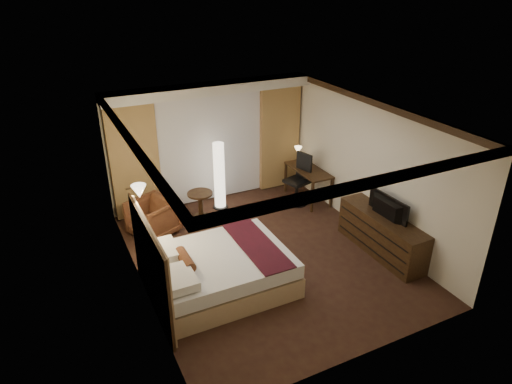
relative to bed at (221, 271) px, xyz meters
name	(u,v)px	position (x,y,z in m)	size (l,w,h in m)	color
floor	(265,256)	(1.09, 0.49, -0.32)	(4.50, 5.50, 0.01)	#331A13
ceiling	(267,115)	(1.09, 0.49, 2.38)	(4.50, 5.50, 0.01)	white
back_wall	(209,142)	(1.09, 3.24, 1.03)	(4.50, 0.02, 2.70)	silver
left_wall	(136,219)	(-1.16, 0.49, 1.03)	(0.02, 5.50, 2.70)	silver
right_wall	(370,168)	(3.34, 0.49, 1.03)	(0.02, 5.50, 2.70)	silver
crown_molding	(267,119)	(1.09, 0.49, 2.32)	(4.50, 5.50, 0.12)	black
soffit	(211,89)	(1.09, 2.99, 2.28)	(4.50, 0.50, 0.20)	white
curtain_sheer	(211,148)	(1.09, 3.16, 0.93)	(2.48, 0.04, 2.45)	silver
curtain_left_drape	(135,161)	(-0.61, 3.10, 0.93)	(1.00, 0.14, 2.45)	tan
curtain_right_drape	(279,137)	(2.79, 3.10, 0.93)	(1.00, 0.14, 2.45)	tan
wall_sconce	(139,191)	(-1.00, 0.86, 1.30)	(0.24, 0.24, 0.24)	white
bed	(221,271)	(0.00, 0.00, 0.00)	(2.21, 1.72, 0.65)	white
headboard	(152,267)	(-1.11, 0.00, 0.43)	(0.12, 2.02, 1.50)	tan
armchair	(153,216)	(-0.56, 2.18, 0.09)	(0.80, 0.75, 0.82)	#552319
side_table	(201,205)	(0.52, 2.41, -0.03)	(0.54, 0.54, 0.59)	black
floor_lamp	(219,176)	(1.07, 2.66, 0.44)	(0.32, 0.32, 1.54)	white
desk	(308,184)	(3.04, 2.16, 0.05)	(0.55, 1.27, 0.75)	black
desk_lamp	(298,155)	(3.04, 2.65, 0.60)	(0.18, 0.18, 0.34)	#FFD899
office_chair	(297,179)	(2.71, 2.11, 0.26)	(0.56, 0.56, 1.16)	black
dresser	(382,234)	(3.09, -0.33, 0.06)	(0.50, 1.96, 0.76)	black
television	(385,203)	(3.06, -0.33, 0.72)	(0.97, 0.56, 0.13)	black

